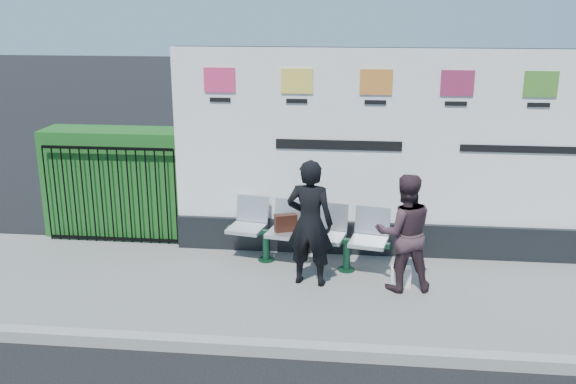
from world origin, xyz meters
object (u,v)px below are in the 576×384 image
at_px(billboard, 450,170).
at_px(woman_right, 404,233).
at_px(bench, 306,249).
at_px(woman_left, 310,223).

height_order(billboard, woman_right, billboard).
bearing_deg(billboard, bench, -163.14).
xyz_separation_m(billboard, woman_right, (-0.70, -1.24, -0.52)).
distance_m(billboard, woman_right, 1.51).
relative_size(woman_left, woman_right, 1.09).
relative_size(billboard, woman_right, 5.15).
relative_size(bench, woman_right, 1.47).
distance_m(billboard, bench, 2.35).
xyz_separation_m(billboard, bench, (-2.01, -0.61, -1.06)).
height_order(billboard, bench, billboard).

